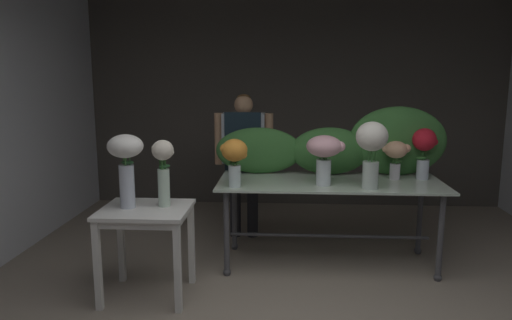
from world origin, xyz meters
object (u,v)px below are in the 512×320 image
vase_crimson_peonies (424,147)px  vase_blush_hydrangea (324,152)px  display_table_glass (330,194)px  vase_cream_lisianthus_tall (163,168)px  vase_peach_lilies (396,154)px  florist (244,150)px  side_table_white (146,220)px  vase_ivory_roses (372,147)px  vase_white_roses_tall (126,160)px  vase_sunset_freesia (234,156)px

vase_crimson_peonies → vase_blush_hydrangea: 0.99m
display_table_glass → vase_cream_lisianthus_tall: (-1.37, -0.69, 0.36)m
display_table_glass → vase_peach_lilies: (0.61, 0.11, 0.36)m
florist → vase_crimson_peonies: bearing=-19.1°
vase_blush_hydrangea → vase_cream_lisianthus_tall: bearing=-157.8°
vase_blush_hydrangea → display_table_glass: bearing=66.9°
side_table_white → florist: 1.66m
vase_blush_hydrangea → vase_peach_lilies: 0.74m
vase_crimson_peonies → vase_blush_hydrangea: (-0.94, -0.30, -0.01)m
vase_peach_lilies → vase_cream_lisianthus_tall: bearing=-157.8°
display_table_glass → vase_ivory_roses: vase_ivory_roses is taller
vase_ivory_roses → vase_white_roses_tall: vase_ivory_roses is taller
display_table_glass → vase_cream_lisianthus_tall: 1.57m
vase_sunset_freesia → vase_white_roses_tall: (-0.79, -0.47, 0.04)m
vase_crimson_peonies → vase_ivory_roses: (-0.55, -0.41, 0.06)m
vase_crimson_peonies → vase_white_roses_tall: (-2.51, -0.89, 0.01)m
vase_cream_lisianthus_tall → florist: bearing=70.5°
florist → vase_crimson_peonies: size_ratio=3.27×
display_table_glass → vase_cream_lisianthus_tall: size_ratio=3.85×
florist → vase_peach_lilies: (1.47, -0.62, 0.07)m
vase_crimson_peonies → side_table_white: bearing=-159.4°
display_table_glass → florist: size_ratio=1.31×
vase_crimson_peonies → vase_blush_hydrangea: bearing=-162.0°
side_table_white → florist: florist is taller
vase_ivory_roses → vase_blush_hydrangea: (-0.38, 0.11, -0.07)m
display_table_glass → vase_sunset_freesia: size_ratio=4.85×
vase_crimson_peonies → vase_white_roses_tall: bearing=-160.4°
side_table_white → vase_ivory_roses: bearing=14.7°
florist → vase_peach_lilies: 1.60m
florist → vase_white_roses_tall: (-0.78, -1.49, 0.15)m
vase_cream_lisianthus_tall → vase_white_roses_tall: bearing=-167.6°
vase_crimson_peonies → florist: bearing=160.9°
florist → vase_white_roses_tall: bearing=-117.7°
vase_peach_lilies → vase_cream_lisianthus_tall: vase_cream_lisianthus_tall is taller
vase_blush_hydrangea → vase_white_roses_tall: 1.68m
vase_ivory_roses → vase_crimson_peonies: bearing=36.8°
vase_crimson_peonies → vase_peach_lilies: 0.27m
vase_blush_hydrangea → vase_cream_lisianthus_tall: size_ratio=0.83×
display_table_glass → vase_sunset_freesia: bearing=-161.4°
vase_white_roses_tall → vase_cream_lisianthus_tall: (0.27, 0.06, -0.07)m
display_table_glass → vase_crimson_peonies: vase_crimson_peonies is taller
vase_crimson_peonies → vase_blush_hydrangea: size_ratio=1.08×
vase_ivory_roses → vase_sunset_freesia: bearing=-179.5°
display_table_glass → vase_blush_hydrangea: (-0.07, -0.17, 0.41)m
vase_white_roses_tall → vase_cream_lisianthus_tall: vase_white_roses_tall is taller
florist → vase_blush_hydrangea: bearing=-48.8°
vase_peach_lilies → vase_white_roses_tall: 2.41m
vase_ivory_roses → vase_peach_lilies: 0.50m
vase_sunset_freesia → vase_white_roses_tall: size_ratio=0.73×
display_table_glass → vase_white_roses_tall: bearing=-155.3°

